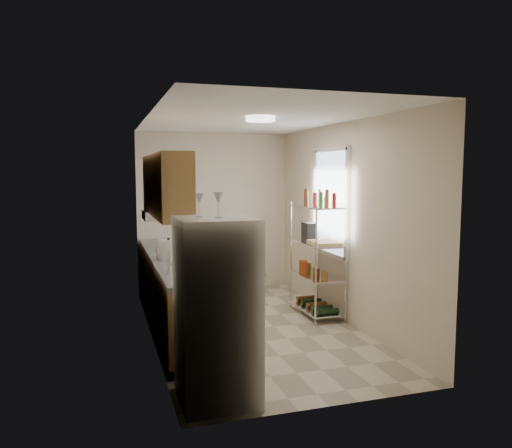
{
  "coord_description": "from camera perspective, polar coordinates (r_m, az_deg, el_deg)",
  "views": [
    {
      "loc": [
        -1.78,
        -5.84,
        1.97
      ],
      "look_at": [
        0.12,
        0.25,
        1.3
      ],
      "focal_mm": 35.0,
      "sensor_mm": 36.0,
      "label": 1
    }
  ],
  "objects": [
    {
      "name": "refrigerator",
      "position": [
        4.31,
        -4.51,
        -9.82
      ],
      "size": [
        0.65,
        0.65,
        1.59
      ],
      "primitive_type": "cube",
      "color": "silver",
      "rests_on": "ground"
    },
    {
      "name": "frying_pan_small",
      "position": [
        7.02,
        -9.62,
        -2.64
      ],
      "size": [
        0.3,
        0.3,
        0.05
      ],
      "primitive_type": "cylinder",
      "rotation": [
        0.0,
        0.0,
        0.45
      ],
      "color": "black",
      "rests_on": "counter_run"
    },
    {
      "name": "counter_run",
      "position": [
        6.52,
        -9.31,
        -7.51
      ],
      "size": [
        0.63,
        3.51,
        0.9
      ],
      "color": "tan",
      "rests_on": "ground"
    },
    {
      "name": "rice_cooker",
      "position": [
        6.2,
        -9.96,
        -2.9
      ],
      "size": [
        0.29,
        0.29,
        0.23
      ],
      "primitive_type": "cylinder",
      "color": "white",
      "rests_on": "counter_run"
    },
    {
      "name": "bakers_rack",
      "position": [
        6.8,
        7.05,
        -1.3
      ],
      "size": [
        0.45,
        0.9,
        1.73
      ],
      "color": "silver",
      "rests_on": "ground"
    },
    {
      "name": "upper_cabinets",
      "position": [
        5.99,
        -10.37,
        4.4
      ],
      "size": [
        0.33,
        2.2,
        0.72
      ],
      "primitive_type": "cube",
      "color": "tan",
      "rests_on": "room"
    },
    {
      "name": "window",
      "position": [
        6.9,
        8.57,
        2.47
      ],
      "size": [
        0.06,
        1.0,
        1.46
      ],
      "primitive_type": "cube",
      "color": "white",
      "rests_on": "room"
    },
    {
      "name": "ceiling_dome",
      "position": [
        5.85,
        0.51,
        11.91
      ],
      "size": [
        0.34,
        0.34,
        0.05
      ],
      "primitive_type": "cylinder",
      "color": "white",
      "rests_on": "room"
    },
    {
      "name": "espresso_machine",
      "position": [
        7.01,
        6.09,
        -0.79
      ],
      "size": [
        0.16,
        0.23,
        0.26
      ],
      "primitive_type": "cube",
      "rotation": [
        0.0,
        0.0,
        -0.03
      ],
      "color": "black",
      "rests_on": "bakers_rack"
    },
    {
      "name": "cutting_board",
      "position": [
        6.73,
        7.93,
        -2.08
      ],
      "size": [
        0.4,
        0.5,
        0.03
      ],
      "primitive_type": "cube",
      "rotation": [
        0.0,
        0.0,
        -0.07
      ],
      "color": "tan",
      "rests_on": "bakers_rack"
    },
    {
      "name": "frying_pan_large",
      "position": [
        6.75,
        -10.32,
        -3.02
      ],
      "size": [
        0.3,
        0.3,
        0.04
      ],
      "primitive_type": "cylinder",
      "rotation": [
        0.0,
        0.0,
        0.31
      ],
      "color": "black",
      "rests_on": "counter_run"
    },
    {
      "name": "wine_glass_a",
      "position": [
        4.22,
        -6.51,
        2.15
      ],
      "size": [
        0.07,
        0.07,
        0.2
      ],
      "primitive_type": null,
      "color": "silver",
      "rests_on": "refrigerator"
    },
    {
      "name": "room",
      "position": [
        6.15,
        -0.35,
        -0.23
      ],
      "size": [
        2.52,
        4.42,
        2.62
      ],
      "color": "beige",
      "rests_on": "ground"
    },
    {
      "name": "wine_glass_b",
      "position": [
        4.14,
        -4.34,
        2.18
      ],
      "size": [
        0.08,
        0.08,
        0.21
      ],
      "primitive_type": null,
      "color": "silver",
      "rests_on": "refrigerator"
    },
    {
      "name": "storage_bag",
      "position": [
        6.97,
        5.43,
        -4.93
      ],
      "size": [
        0.15,
        0.18,
        0.18
      ],
      "primitive_type": "cube",
      "rotation": [
        0.0,
        0.0,
        -0.34
      ],
      "color": "#943512",
      "rests_on": "bakers_rack"
    },
    {
      "name": "range_hood",
      "position": [
        6.81,
        -10.66,
        1.04
      ],
      "size": [
        0.5,
        0.6,
        0.12
      ],
      "primitive_type": "cube",
      "color": "#B7BABC",
      "rests_on": "room"
    }
  ]
}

